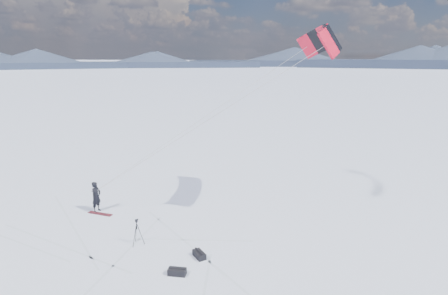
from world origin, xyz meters
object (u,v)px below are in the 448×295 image
(snowkiter, at_px, (97,211))
(gear_bag_a, at_px, (177,272))
(gear_bag_b, at_px, (199,254))
(snowboard, at_px, (100,214))
(tripod, at_px, (137,228))

(snowkiter, bearing_deg, gear_bag_a, -117.29)
(gear_bag_b, bearing_deg, gear_bag_a, -60.93)
(snowboard, distance_m, gear_bag_b, 7.84)
(snowkiter, bearing_deg, gear_bag_b, -106.53)
(snowkiter, bearing_deg, snowboard, -121.88)
(snowkiter, relative_size, tripod, 1.39)
(snowboard, height_order, gear_bag_a, gear_bag_a)
(snowkiter, height_order, tripod, tripod)
(snowkiter, bearing_deg, tripod, -117.73)
(snowboard, distance_m, tripod, 4.81)
(tripod, xyz_separation_m, gear_bag_a, (2.91, -1.91, -0.70))
(tripod, relative_size, gear_bag_a, 1.65)
(gear_bag_b, bearing_deg, snowkiter, -159.42)
(snowboard, xyz_separation_m, tripod, (3.93, -2.65, 0.83))
(gear_bag_b, bearing_deg, snowboard, -158.45)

